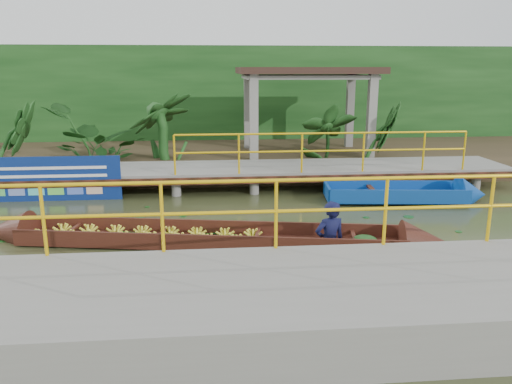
{
  "coord_description": "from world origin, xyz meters",
  "views": [
    {
      "loc": [
        -0.11,
        -9.79,
        3.18
      ],
      "look_at": [
        0.84,
        0.5,
        0.6
      ],
      "focal_mm": 35.0,
      "sensor_mm": 36.0,
      "label": 1
    }
  ],
  "objects": [
    {
      "name": "near_dock",
      "position": [
        1.0,
        -4.2,
        0.3
      ],
      "size": [
        18.0,
        2.4,
        1.73
      ],
      "color": "slate",
      "rests_on": "ground"
    },
    {
      "name": "tropical_plants",
      "position": [
        -1.75,
        5.3,
        1.43
      ],
      "size": [
        14.56,
        1.56,
        1.95
      ],
      "color": "#133912",
      "rests_on": "ground"
    },
    {
      "name": "foliage_backdrop",
      "position": [
        0.0,
        10.0,
        2.0
      ],
      "size": [
        30.0,
        0.8,
        4.0
      ],
      "primitive_type": "cube",
      "color": "#133912",
      "rests_on": "ground"
    },
    {
      "name": "vendor_boat",
      "position": [
        0.13,
        -1.05,
        0.23
      ],
      "size": [
        8.75,
        2.38,
        1.97
      ],
      "rotation": [
        0.0,
        0.0,
        -0.18
      ],
      "color": "#37190F",
      "rests_on": "ground"
    },
    {
      "name": "moored_blue_boat",
      "position": [
        5.28,
        1.55,
        0.17
      ],
      "size": [
        3.97,
        1.39,
        0.93
      ],
      "rotation": [
        0.0,
        0.0,
        -0.1
      ],
      "color": "navy",
      "rests_on": "ground"
    },
    {
      "name": "pavilion",
      "position": [
        3.0,
        6.3,
        2.82
      ],
      "size": [
        4.4,
        3.0,
        3.0
      ],
      "color": "slate",
      "rests_on": "ground"
    },
    {
      "name": "far_dock",
      "position": [
        0.02,
        3.43,
        0.48
      ],
      "size": [
        16.0,
        2.06,
        1.66
      ],
      "color": "slate",
      "rests_on": "ground"
    },
    {
      "name": "land_strip",
      "position": [
        0.0,
        7.5,
        0.23
      ],
      "size": [
        30.0,
        8.0,
        0.45
      ],
      "primitive_type": "cube",
      "color": "#2E2617",
      "rests_on": "ground"
    },
    {
      "name": "blue_banner",
      "position": [
        -4.09,
        2.48,
        0.56
      ],
      "size": [
        3.52,
        0.04,
        1.1
      ],
      "color": "navy",
      "rests_on": "ground"
    },
    {
      "name": "ground",
      "position": [
        0.0,
        0.0,
        0.0
      ],
      "size": [
        80.0,
        80.0,
        0.0
      ],
      "primitive_type": "plane",
      "color": "#30361B",
      "rests_on": "ground"
    }
  ]
}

